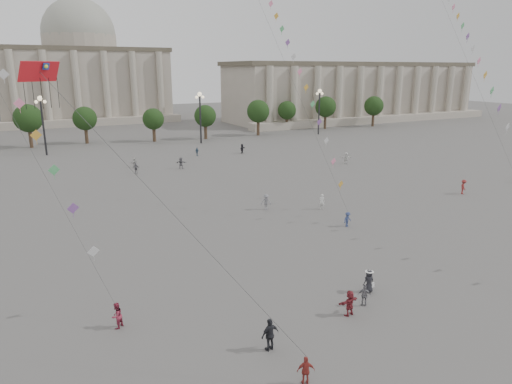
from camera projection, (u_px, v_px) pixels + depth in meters
name	position (u px, v px, depth m)	size (l,w,h in m)	color
ground	(364.00, 309.00, 29.95)	(360.00, 360.00, 0.00)	#5B5855
hall_east	(355.00, 91.00, 141.46)	(84.00, 26.22, 17.20)	#A19987
hall_central	(83.00, 72.00, 137.08)	(48.30, 34.30, 35.50)	#A19987
tree_row	(119.00, 118.00, 95.45)	(137.12, 5.12, 8.00)	#35271A
lamp_post_mid_west	(42.00, 115.00, 81.44)	(2.00, 0.90, 10.65)	#262628
lamp_post_mid_east	(200.00, 108.00, 94.71)	(2.00, 0.90, 10.65)	#262628
lamp_post_far_east	(319.00, 103.00, 107.97)	(2.00, 0.90, 10.65)	#262628
person_crowd_0	(197.00, 152.00, 82.55)	(0.88, 0.37, 1.51)	#2C4863
person_crowd_4	(134.00, 163.00, 72.77)	(1.44, 0.46, 1.55)	#B1B2AE
person_crowd_6	(266.00, 202.00, 50.90)	(1.17, 0.67, 1.81)	slate
person_crowd_7	(346.00, 158.00, 75.55)	(1.80, 0.57, 1.94)	white
person_crowd_8	(463.00, 187.00, 57.29)	(1.20, 0.69, 1.85)	maroon
person_crowd_9	(242.00, 149.00, 84.84)	(1.65, 0.52, 1.78)	black
person_crowd_12	(181.00, 163.00, 71.88)	(1.68, 0.53, 1.81)	slate
person_crowd_13	(322.00, 202.00, 51.13)	(0.64, 0.42, 1.76)	silver
person_crowd_16	(136.00, 168.00, 68.31)	(0.98, 0.41, 1.68)	slate
tourist_0	(306.00, 371.00, 22.67)	(0.91, 0.38, 1.55)	#9C302A
tourist_2	(350.00, 303.00, 29.05)	(1.58, 0.50, 1.70)	maroon
tourist_3	(365.00, 295.00, 30.25)	(0.89, 0.37, 1.51)	slate
tourist_4	(270.00, 335.00, 25.40)	(1.14, 0.47, 1.94)	black
kite_flyer_0	(117.00, 316.00, 27.61)	(0.80, 0.63, 1.66)	maroon
kite_flyer_1	(348.00, 219.00, 45.48)	(0.97, 0.56, 1.51)	navy
hat_person	(369.00, 281.00, 32.08)	(0.84, 0.60, 1.69)	black
dragon_kite	(44.00, 88.00, 23.57)	(6.07, 6.01, 19.77)	red
kite_train_east	(453.00, 12.00, 56.90)	(35.30, 50.50, 73.40)	#3F3F3F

